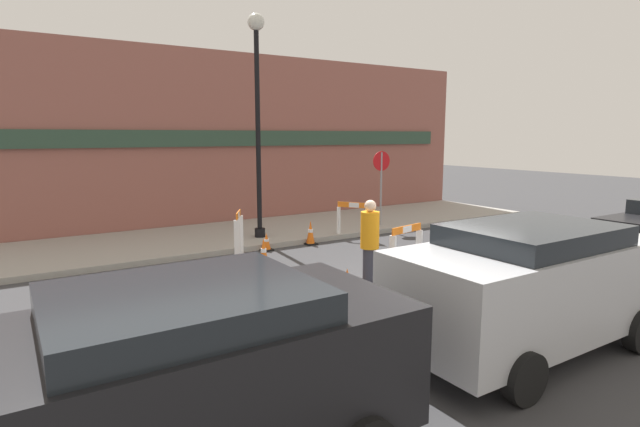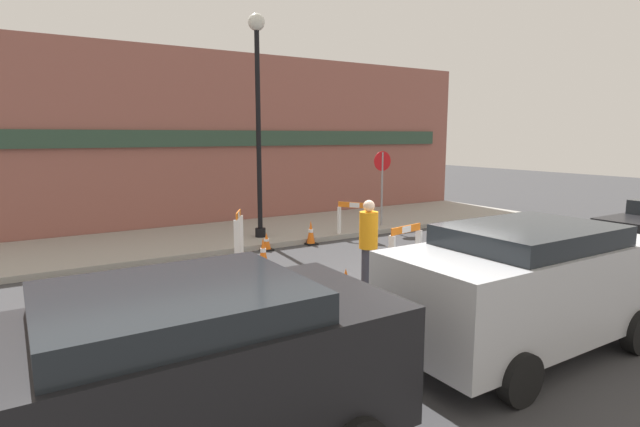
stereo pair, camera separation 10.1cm
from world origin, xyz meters
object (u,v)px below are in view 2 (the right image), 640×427
at_px(stop_sign, 382,176).
at_px(parked_car_1, 527,281).
at_px(streetlamp_post, 258,98).
at_px(person_worker, 368,243).
at_px(parked_car_0, 179,370).

distance_m(stop_sign, parked_car_1, 8.94).
relative_size(streetlamp_post, stop_sign, 2.57).
xyz_separation_m(person_worker, parked_car_1, (0.18, -3.23, 0.05)).
relative_size(stop_sign, parked_car_1, 0.57).
xyz_separation_m(streetlamp_post, person_worker, (-0.18, -5.07, -2.94)).
bearing_deg(parked_car_1, streetlamp_post, 90.01).
relative_size(streetlamp_post, parked_car_1, 1.47).
height_order(stop_sign, person_worker, stop_sign).
xyz_separation_m(person_worker, parked_car_0, (-4.48, -3.23, 0.01)).
xyz_separation_m(streetlamp_post, parked_car_1, (0.00, -8.29, -2.89)).
bearing_deg(parked_car_0, stop_sign, 42.72).
bearing_deg(streetlamp_post, stop_sign, -4.57).
bearing_deg(parked_car_0, person_worker, 35.77).
distance_m(person_worker, parked_car_1, 3.23).
bearing_deg(person_worker, streetlamp_post, 16.30).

